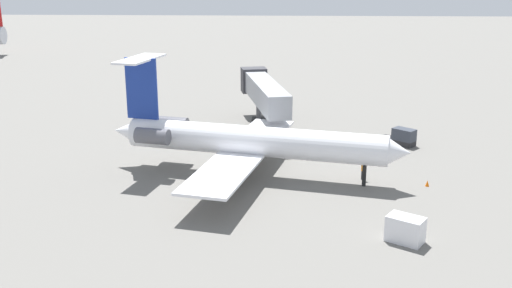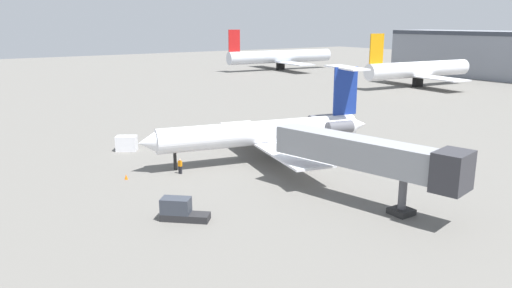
{
  "view_description": "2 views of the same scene",
  "coord_description": "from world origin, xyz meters",
  "views": [
    {
      "loc": [
        -53.86,
        -4.56,
        18.72
      ],
      "look_at": [
        0.27,
        -2.0,
        2.62
      ],
      "focal_mm": 41.26,
      "sensor_mm": 36.0,
      "label": 1
    },
    {
      "loc": [
        44.83,
        -34.05,
        16.06
      ],
      "look_at": [
        0.97,
        -4.23,
        2.87
      ],
      "focal_mm": 34.61,
      "sensor_mm": 36.0,
      "label": 2
    }
  ],
  "objects": [
    {
      "name": "parked_airliner_west_mid",
      "position": [
        -35.49,
        69.95,
        4.27
      ],
      "size": [
        27.63,
        32.55,
        13.35
      ],
      "color": "white",
      "rests_on": "ground_plane"
    },
    {
      "name": "traffic_cone_near",
      "position": [
        -3.54,
        -17.62,
        0.28
      ],
      "size": [
        0.36,
        0.36,
        0.55
      ],
      "color": "orange",
      "rests_on": "ground_plane"
    },
    {
      "name": "cargo_container_uld",
      "position": [
        -15.0,
        -13.39,
        0.95
      ],
      "size": [
        2.69,
        2.97,
        1.91
      ],
      "color": "silver",
      "rests_on": "ground_plane"
    },
    {
      "name": "ground_plane",
      "position": [
        0.0,
        0.0,
        -0.05
      ],
      "size": [
        400.0,
        400.0,
        0.1
      ],
      "primitive_type": "cube",
      "color": "#66635E"
    },
    {
      "name": "jet_bridge",
      "position": [
        16.26,
        -2.1,
        4.62
      ],
      "size": [
        18.56,
        6.73,
        6.3
      ],
      "color": "gray",
      "rests_on": "ground_plane"
    },
    {
      "name": "ground_crew_marshaller",
      "position": [
        -2.14,
        -12.06,
        0.86
      ],
      "size": [
        0.47,
        0.41,
        1.69
      ],
      "color": "black",
      "rests_on": "ground_plane"
    },
    {
      "name": "parked_airliner_west_end",
      "position": [
        -91.19,
        68.37,
        4.39
      ],
      "size": [
        33.18,
        39.19,
        13.59
      ],
      "color": "silver",
      "rests_on": "ground_plane"
    },
    {
      "name": "regional_jet",
      "position": [
        -1.24,
        -1.1,
        3.49
      ],
      "size": [
        24.51,
        28.43,
        10.71
      ],
      "color": "white",
      "rests_on": "ground_plane"
    },
    {
      "name": "baggage_tug_lead",
      "position": [
        9.54,
        -17.69,
        0.84
      ],
      "size": [
        3.72,
        3.91,
        1.9
      ],
      "color": "#262628",
      "rests_on": "ground_plane"
    }
  ]
}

